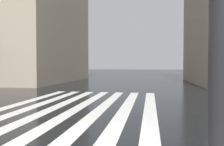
% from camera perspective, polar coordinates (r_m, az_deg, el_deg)
% --- Properties ---
extents(ground_plane, '(220.00, 220.00, 0.00)m').
position_cam_1_polar(ground_plane, '(5.50, -4.81, -17.10)').
color(ground_plane, black).
extents(zebra_crossing, '(13.00, 6.50, 0.01)m').
position_cam_1_polar(zebra_crossing, '(9.70, -9.11, -8.80)').
color(zebra_crossing, silver).
rests_on(zebra_crossing, ground_plane).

